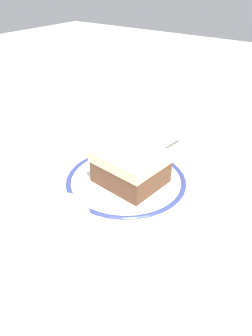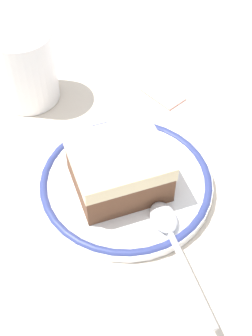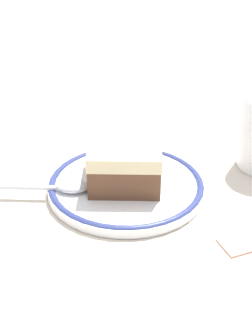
{
  "view_description": "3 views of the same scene",
  "coord_description": "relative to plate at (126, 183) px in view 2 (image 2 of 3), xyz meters",
  "views": [
    {
      "loc": [
        0.27,
        0.24,
        0.28
      ],
      "look_at": [
        -0.04,
        0.02,
        0.03
      ],
      "focal_mm": 33.65,
      "sensor_mm": 36.0,
      "label": 1
    },
    {
      "loc": [
        -0.32,
        0.15,
        0.4
      ],
      "look_at": [
        -0.04,
        0.02,
        0.03
      ],
      "focal_mm": 51.02,
      "sensor_mm": 36.0,
      "label": 2
    },
    {
      "loc": [
        -0.08,
        -0.47,
        0.32
      ],
      "look_at": [
        -0.04,
        0.02,
        0.03
      ],
      "focal_mm": 54.54,
      "sensor_mm": 36.0,
      "label": 3
    }
  ],
  "objects": [
    {
      "name": "sugar_packet",
      "position": [
        0.11,
        -0.1,
        -0.0
      ],
      "size": [
        0.06,
        0.04,
        0.01
      ],
      "primitive_type": "cube",
      "rotation": [
        0.0,
        0.0,
        0.3
      ],
      "color": "#E5998C",
      "rests_on": "placemat"
    },
    {
      "name": "cup",
      "position": [
        0.18,
        0.05,
        0.03
      ],
      "size": [
        0.07,
        0.07,
        0.09
      ],
      "color": "white",
      "rests_on": "placemat"
    },
    {
      "name": "placemat",
      "position": [
        0.04,
        -0.02,
        -0.01
      ],
      "size": [
        0.47,
        0.44,
        0.0
      ],
      "primitive_type": "cube",
      "color": "beige",
      "rests_on": "ground_plane"
    },
    {
      "name": "napkin",
      "position": [
        0.18,
        -0.11,
        -0.01
      ],
      "size": [
        0.1,
        0.12,
        0.0
      ],
      "primitive_type": "cube",
      "rotation": [
        0.0,
        0.0,
        1.57
      ],
      "color": "white",
      "rests_on": "placemat"
    },
    {
      "name": "ground_plane",
      "position": [
        0.04,
        -0.02,
        -0.01
      ],
      "size": [
        2.4,
        2.4,
        0.0
      ],
      "primitive_type": "plane",
      "color": "#B7B2A8"
    },
    {
      "name": "spoon",
      "position": [
        -0.08,
        -0.01,
        0.01
      ],
      "size": [
        0.13,
        0.03,
        0.01
      ],
      "color": "silver",
      "rests_on": "plate"
    },
    {
      "name": "plate",
      "position": [
        0.0,
        0.0,
        0.0
      ],
      "size": [
        0.18,
        0.18,
        0.01
      ],
      "color": "white",
      "rests_on": "placemat"
    },
    {
      "name": "cake_slice",
      "position": [
        -0.0,
        0.01,
        0.03
      ],
      "size": [
        0.09,
        0.1,
        0.05
      ],
      "color": "brown",
      "rests_on": "plate"
    }
  ]
}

